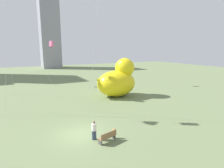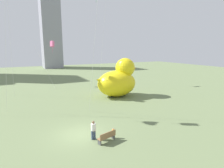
{
  "view_description": "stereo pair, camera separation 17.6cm",
  "coord_description": "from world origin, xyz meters",
  "px_view_note": "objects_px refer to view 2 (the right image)",
  "views": [
    {
      "loc": [
        -4.57,
        -14.75,
        7.47
      ],
      "look_at": [
        5.21,
        3.97,
        3.39
      ],
      "focal_mm": 29.6,
      "sensor_mm": 36.0,
      "label": 1
    },
    {
      "loc": [
        -4.41,
        -14.83,
        7.47
      ],
      "look_at": [
        5.21,
        3.97,
        3.39
      ],
      "focal_mm": 29.6,
      "sensor_mm": 36.0,
      "label": 2
    }
  ],
  "objects_px": {
    "park_bench": "(107,137)",
    "kite_pink": "(52,44)",
    "kite_green": "(97,0)",
    "giant_inflatable_duck": "(118,80)",
    "person_adult": "(93,129)",
    "person_child": "(113,132)"
  },
  "relations": [
    {
      "from": "kite_green",
      "to": "kite_pink",
      "type": "bearing_deg",
      "value": 167.79
    },
    {
      "from": "park_bench",
      "to": "kite_pink",
      "type": "bearing_deg",
      "value": 88.97
    },
    {
      "from": "person_adult",
      "to": "kite_pink",
      "type": "relative_size",
      "value": 0.18
    },
    {
      "from": "park_bench",
      "to": "person_adult",
      "type": "bearing_deg",
      "value": 130.52
    },
    {
      "from": "kite_green",
      "to": "person_adult",
      "type": "bearing_deg",
      "value": -113.72
    },
    {
      "from": "person_adult",
      "to": "kite_pink",
      "type": "distance_m",
      "value": 26.05
    },
    {
      "from": "giant_inflatable_duck",
      "to": "kite_pink",
      "type": "bearing_deg",
      "value": 119.39
    },
    {
      "from": "park_bench",
      "to": "kite_green",
      "type": "bearing_deg",
      "value": 68.77
    },
    {
      "from": "kite_pink",
      "to": "kite_green",
      "type": "bearing_deg",
      "value": -12.21
    },
    {
      "from": "giant_inflatable_duck",
      "to": "person_child",
      "type": "bearing_deg",
      "value": -120.67
    },
    {
      "from": "park_bench",
      "to": "kite_green",
      "type": "xyz_separation_m",
      "value": [
        9.31,
        23.98,
        16.56
      ]
    },
    {
      "from": "person_adult",
      "to": "kite_green",
      "type": "xyz_separation_m",
      "value": [
        10.12,
        23.03,
        16.15
      ]
    },
    {
      "from": "kite_pink",
      "to": "kite_green",
      "type": "relative_size",
      "value": 0.48
    },
    {
      "from": "kite_green",
      "to": "giant_inflatable_duck",
      "type": "bearing_deg",
      "value": -96.69
    },
    {
      "from": "person_child",
      "to": "kite_pink",
      "type": "distance_m",
      "value": 26.66
    },
    {
      "from": "park_bench",
      "to": "person_adult",
      "type": "relative_size",
      "value": 1.03
    },
    {
      "from": "kite_pink",
      "to": "giant_inflatable_duck",
      "type": "bearing_deg",
      "value": -60.61
    },
    {
      "from": "kite_pink",
      "to": "person_child",
      "type": "bearing_deg",
      "value": -89.34
    },
    {
      "from": "person_adult",
      "to": "giant_inflatable_duck",
      "type": "distance_m",
      "value": 14.66
    },
    {
      "from": "person_adult",
      "to": "kite_pink",
      "type": "bearing_deg",
      "value": 87.08
    },
    {
      "from": "giant_inflatable_duck",
      "to": "kite_pink",
      "type": "relative_size",
      "value": 0.81
    },
    {
      "from": "park_bench",
      "to": "kite_pink",
      "type": "relative_size",
      "value": 0.19
    }
  ]
}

